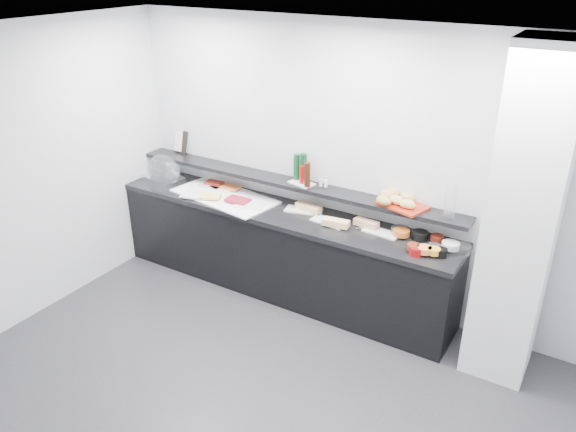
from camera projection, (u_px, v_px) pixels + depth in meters
The scene contains 58 objects.
ground at pixel (239, 418), 4.24m from camera, with size 5.00×5.00×0.00m, color #2D2D30.
back_wall at pixel (360, 171), 5.21m from camera, with size 5.00×0.02×2.70m, color silver.
ceiling at pixel (221, 51), 3.09m from camera, with size 5.00×5.00×0.00m, color white.
column at pixel (522, 222), 4.23m from camera, with size 0.50×0.50×2.70m, color white.
buffet_cabinet at pixel (280, 253), 5.70m from camera, with size 3.60×0.60×0.85m, color black.
counter_top at pixel (280, 213), 5.51m from camera, with size 3.62×0.62×0.05m, color black.
wall_shelf at pixel (289, 183), 5.54m from camera, with size 3.60×0.25×0.04m, color black.
cloche_base at pixel (162, 178), 6.24m from camera, with size 0.46×0.31×0.04m, color silver.
cloche_dome at pixel (164, 170), 6.16m from camera, with size 0.44×0.29×0.34m, color white.
linen_runner at pixel (224, 196), 5.80m from camera, with size 1.12×0.53×0.01m, color white.
platter_meat_a at pixel (211, 185), 6.03m from camera, with size 0.29×0.19×0.01m, color silver.
food_meat_a at pixel (214, 183), 6.04m from camera, with size 0.19×0.12×0.02m, color maroon.
platter_salmon at pixel (223, 188), 5.96m from camera, with size 0.26×0.17×0.01m, color white.
food_salmon at pixel (231, 187), 5.93m from camera, with size 0.20×0.13×0.02m, color orange.
platter_cheese at pixel (196, 195), 5.78m from camera, with size 0.29×0.19×0.01m, color white.
food_cheese at pixel (210, 196), 5.71m from camera, with size 0.21×0.13×0.02m, color #FFD063.
platter_meat_b at pixel (249, 205), 5.55m from camera, with size 0.27×0.18×0.01m, color white.
food_meat_b at pixel (238, 200), 5.63m from camera, with size 0.24×0.15×0.02m, color maroon.
sandwich_plate_left at pixel (304, 210), 5.48m from camera, with size 0.37×0.16×0.01m, color silver.
sandwich_food_left at pixel (308, 207), 5.46m from camera, with size 0.26×0.10×0.06m, color #E6BB78.
tongs_left at pixel (309, 212), 5.42m from camera, with size 0.01×0.01×0.16m, color silver.
sandwich_plate_mid at pixel (329, 222), 5.24m from camera, with size 0.34×0.15×0.01m, color silver.
sandwich_food_mid at pixel (336, 223), 5.14m from camera, with size 0.24×0.09×0.06m, color #E7B479.
tongs_mid at pixel (326, 223), 5.20m from camera, with size 0.01×0.01×0.16m, color #B3B6BA.
sandwich_plate_right at pixel (381, 232), 5.05m from camera, with size 0.33×0.14×0.01m, color silver.
sandwich_food_right at pixel (366, 223), 5.13m from camera, with size 0.23×0.09×0.06m, color tan.
tongs_right at pixel (364, 228), 5.11m from camera, with size 0.01×0.01×0.16m, color #B4B6BB.
bowl_glass_fruit at pixel (400, 232), 5.00m from camera, with size 0.17×0.17×0.07m, color silver.
fill_glass_fruit at pixel (402, 232), 4.96m from camera, with size 0.14×0.14×0.05m, color #C85C1B.
bowl_black_jam at pixel (420, 235), 4.94m from camera, with size 0.15×0.15×0.07m, color black.
fill_black_jam at pixel (437, 238), 4.86m from camera, with size 0.11×0.11×0.05m, color #58170C.
bowl_glass_cream at pixel (460, 249), 4.72m from camera, with size 0.18×0.18×0.07m, color white.
fill_glass_cream at pixel (451, 245), 4.74m from camera, with size 0.15×0.15×0.05m, color silver.
bowl_red_jam at pixel (416, 251), 4.68m from camera, with size 0.12×0.12×0.07m, color maroon.
fill_red_jam at pixel (413, 247), 4.72m from camera, with size 0.10×0.10×0.05m, color #5D200D.
bowl_glass_salmon at pixel (434, 250), 4.70m from camera, with size 0.14×0.14×0.07m, color white.
fill_glass_salmon at pixel (424, 250), 4.67m from camera, with size 0.12×0.12×0.05m, color orange.
bowl_black_fruit at pixel (441, 253), 4.65m from camera, with size 0.10×0.10×0.07m, color black.
fill_black_fruit at pixel (434, 251), 4.65m from camera, with size 0.11×0.11×0.05m, color #F5A221.
framed_print at pixel (182, 142), 6.25m from camera, with size 0.19×0.02×0.26m, color black.
print_art at pixel (181, 142), 6.24m from camera, with size 0.17×0.00×0.22m, color beige.
condiment_tray at pixel (302, 183), 5.46m from camera, with size 0.24×0.15×0.01m, color white.
bottle_green_a at pixel (297, 167), 5.48m from camera, with size 0.06×0.06×0.26m, color #103D1D.
bottle_brown at pixel (307, 175), 5.32m from camera, with size 0.06×0.06×0.24m, color #351309.
bottle_green_b at pixel (303, 168), 5.44m from camera, with size 0.07×0.07×0.28m, color #0D3218.
bottle_hot at pixel (302, 175), 5.40m from camera, with size 0.04×0.04×0.18m, color #A70B0C.
shaker_salt at pixel (326, 184), 5.34m from camera, with size 0.03×0.03×0.07m, color silver.
shaker_pepper at pixel (321, 183), 5.36m from camera, with size 0.03×0.03×0.07m, color silver.
bread_tray at pixel (403, 205), 4.97m from camera, with size 0.41×0.29×0.02m, color #9F2511.
bread_roll_nw at pixel (387, 194), 5.06m from camera, with size 0.14×0.09×0.08m, color tan.
bread_roll_n at pixel (392, 193), 5.10m from camera, with size 0.15×0.10×0.08m, color #AE8242.
bread_roll_ne at pixel (407, 198), 5.00m from camera, with size 0.14×0.09×0.08m, color #BA8F47.
bread_roll_sw at pixel (384, 200), 4.94m from camera, with size 0.15×0.10×0.08m, color #AF8A43.
bread_roll_s at pixel (407, 204), 4.88m from camera, with size 0.14×0.09×0.08m, color tan.
bread_roll_se at pixel (409, 204), 4.86m from camera, with size 0.12×0.08×0.08m, color gold.
bread_roll_midw at pixel (387, 196), 5.03m from camera, with size 0.12×0.08×0.08m, color #CB7C4D.
bread_roll_mide at pixel (397, 200), 4.95m from camera, with size 0.15×0.09×0.08m, color tan.
carafe at pixel (450, 202), 4.69m from camera, with size 0.10×0.10×0.30m, color silver.
Camera 1 is at (1.98, -2.52, 3.19)m, focal length 35.00 mm.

